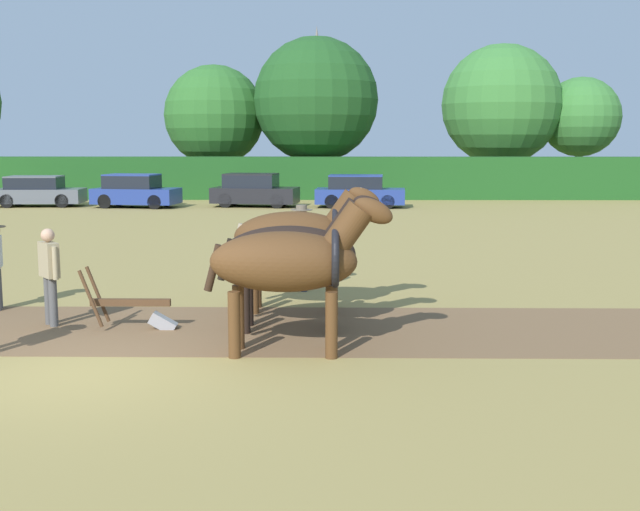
{
  "coord_description": "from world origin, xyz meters",
  "views": [
    {
      "loc": [
        3.36,
        -10.55,
        3.14
      ],
      "look_at": [
        3.24,
        3.47,
        1.1
      ],
      "focal_mm": 45.0,
      "sensor_mm": 36.0,
      "label": 1
    }
  ],
  "objects": [
    {
      "name": "parked_car_left",
      "position": [
        -5.52,
        26.41,
        0.74
      ],
      "size": [
        4.08,
        2.35,
        1.53
      ],
      "rotation": [
        0.0,
        0.0,
        -0.16
      ],
      "color": "navy",
      "rests_on": "ground"
    },
    {
      "name": "draft_horse_lead_left",
      "position": [
        2.84,
        0.98,
        1.37
      ],
      "size": [
        2.82,
        0.95,
        2.39
      ],
      "rotation": [
        0.0,
        0.0,
        -0.01
      ],
      "color": "#513319",
      "rests_on": "ground"
    },
    {
      "name": "tree_center_right",
      "position": [
        13.47,
        36.75,
        5.11
      ],
      "size": [
        6.93,
        6.93,
        8.58
      ],
      "color": "#423323",
      "rests_on": "ground"
    },
    {
      "name": "tree_right",
      "position": [
        18.1,
        36.78,
        4.39
      ],
      "size": [
        4.6,
        4.6,
        6.7
      ],
      "color": "#423323",
      "rests_on": "ground"
    },
    {
      "name": "tree_center_left",
      "position": [
        -3.11,
        36.01,
        4.46
      ],
      "size": [
        5.74,
        5.74,
        7.34
      ],
      "color": "#4C3823",
      "rests_on": "ground"
    },
    {
      "name": "draft_horse_lead_right",
      "position": [
        2.85,
        2.47,
        1.28
      ],
      "size": [
        2.86,
        0.99,
        2.32
      ],
      "rotation": [
        0.0,
        0.0,
        -0.01
      ],
      "color": "black",
      "rests_on": "ground"
    },
    {
      "name": "draft_horse_trail_left",
      "position": [
        2.86,
        3.96,
        1.37
      ],
      "size": [
        2.81,
        1.0,
        2.36
      ],
      "rotation": [
        0.0,
        0.0,
        -0.01
      ],
      "color": "#513319",
      "rests_on": "ground"
    },
    {
      "name": "ground_plane",
      "position": [
        0.0,
        0.0,
        0.0
      ],
      "size": [
        240.0,
        240.0,
        0.0
      ],
      "primitive_type": "plane",
      "color": "#998447"
    },
    {
      "name": "tree_center",
      "position": [
        2.73,
        34.75,
        5.29
      ],
      "size": [
        6.94,
        6.94,
        8.76
      ],
      "color": "#4C3823",
      "rests_on": "ground"
    },
    {
      "name": "parked_car_center",
      "position": [
        4.83,
        26.5,
        0.72
      ],
      "size": [
        4.21,
        2.03,
        1.5
      ],
      "rotation": [
        0.0,
        0.0,
        -0.08
      ],
      "color": "navy",
      "rests_on": "ground"
    },
    {
      "name": "church_spire",
      "position": [
        2.3,
        72.17,
        7.53
      ],
      "size": [
        2.22,
        2.22,
        14.4
      ],
      "color": "gray",
      "rests_on": "ground"
    },
    {
      "name": "parked_car_far_left",
      "position": [
        -10.21,
        26.91,
        0.69
      ],
      "size": [
        4.11,
        2.01,
        1.43
      ],
      "rotation": [
        0.0,
        0.0,
        0.06
      ],
      "color": "#565B66",
      "rests_on": "ground"
    },
    {
      "name": "plowed_furrow_strip",
      "position": [
        -1.23,
        2.5,
        0.0
      ],
      "size": [
        26.49,
        3.68,
        0.01
      ],
      "primitive_type": "cube",
      "rotation": [
        0.0,
        0.0,
        -0.01
      ],
      "color": "brown",
      "rests_on": "ground"
    },
    {
      "name": "plow",
      "position": [
        0.22,
        2.49,
        0.32
      ],
      "size": [
        1.58,
        0.46,
        1.13
      ],
      "rotation": [
        0.0,
        0.0,
        -0.01
      ],
      "color": "#4C331E",
      "rests_on": "ground"
    },
    {
      "name": "farmer_beside_team",
      "position": [
        2.83,
        5.94,
        1.07
      ],
      "size": [
        0.45,
        0.64,
        1.79
      ],
      "rotation": [
        0.0,
        0.0,
        0.42
      ],
      "color": "#28334C",
      "rests_on": "ground"
    },
    {
      "name": "parked_car_center_left",
      "position": [
        -0.06,
        26.9,
        0.74
      ],
      "size": [
        4.16,
        2.39,
        1.55
      ],
      "rotation": [
        0.0,
        0.0,
        -0.15
      ],
      "color": "black",
      "rests_on": "ground"
    },
    {
      "name": "farmer_at_plow",
      "position": [
        -1.32,
        2.73,
        0.96
      ],
      "size": [
        0.46,
        0.54,
        1.66
      ],
      "rotation": [
        0.0,
        0.0,
        0.67
      ],
      "color": "#4C4C4C",
      "rests_on": "ground"
    },
    {
      "name": "hedgerow",
      "position": [
        0.0,
        31.9,
        1.1
      ],
      "size": [
        64.65,
        1.84,
        2.2
      ],
      "primitive_type": "cube",
      "color": "#1E511E",
      "rests_on": "ground"
    }
  ]
}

